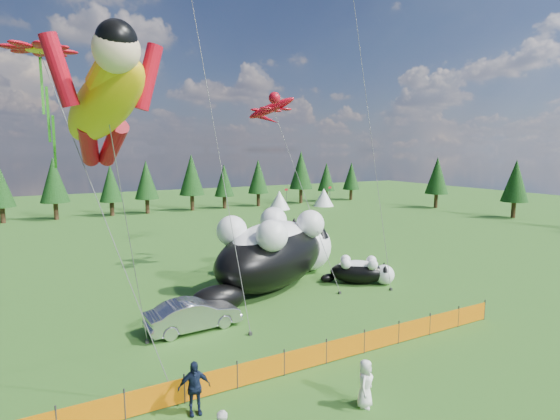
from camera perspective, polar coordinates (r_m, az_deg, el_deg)
name	(u,v)px	position (r m, az deg, el deg)	size (l,w,h in m)	color
ground	(272,341)	(21.23, -1.09, -16.77)	(160.00, 160.00, 0.00)	#133A0A
safety_fence	(306,358)	(18.66, 3.39, -18.71)	(22.06, 0.06, 1.10)	#262626
tree_line	(119,186)	(62.96, -20.32, 2.95)	(90.00, 4.00, 8.00)	black
festival_tents	(209,204)	(60.95, -9.23, 0.74)	(50.00, 3.20, 2.80)	white
cat_large	(277,250)	(28.65, -0.44, -5.31)	(12.35, 9.10, 4.88)	black
cat_small	(361,271)	(29.82, 10.56, -7.83)	(4.27, 3.58, 1.78)	black
car	(194,315)	(22.58, -11.23, -13.26)	(1.62, 4.64, 1.53)	#B9B9BE
spectator_c	(194,388)	(16.05, -11.16, -21.82)	(1.09, 0.56, 1.87)	#121B33
spectator_e	(365,383)	(16.48, 11.08, -21.33)	(0.82, 0.54, 1.69)	white
superhero_kite	(104,103)	(15.09, -21.97, 12.81)	(6.17, 8.09, 13.22)	#E6B10C
gecko_kite	(271,108)	(33.13, -1.15, 13.14)	(5.58, 11.22, 14.33)	#B30819
flower_kite	(40,54)	(18.27, -28.85, 17.40)	(5.10, 5.45, 13.19)	#B30819
diamond_kite_b	(354,5)	(33.08, 9.66, 24.92)	(0.78, 5.77, 20.51)	#0B7F8A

